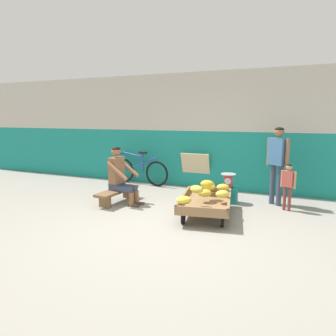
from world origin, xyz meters
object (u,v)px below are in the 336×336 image
plastic_crate (228,195)px  bicycle_near_left (140,171)px  weighing_scale (228,181)px  customer_child (288,182)px  vendor_seated (120,176)px  sign_board (196,170)px  low_bench (117,193)px  customer_adult (278,157)px  shopping_bag (221,201)px  banana_cart (206,202)px

plastic_crate → bicycle_near_left: bearing=162.2°
weighing_scale → customer_child: 1.13m
vendor_seated → bicycle_near_left: (-0.46, 1.67, -0.21)m
sign_board → vendor_seated: bearing=-117.8°
vendor_seated → sign_board: (0.99, 1.88, -0.14)m
weighing_scale → customer_child: customer_child is taller
low_bench → weighing_scale: weighing_scale is taller
bicycle_near_left → weighing_scale: bearing=-17.8°
weighing_scale → customer_child: bearing=-5.8°
vendor_seated → customer_adult: size_ratio=0.75×
plastic_crate → shopping_bag: (-0.05, -0.37, -0.03)m
banana_cart → low_bench: size_ratio=1.39×
sign_board → bicycle_near_left: bearing=-171.8°
plastic_crate → shopping_bag: size_ratio=1.50×
shopping_bag → banana_cart: bearing=-102.9°
shopping_bag → sign_board: bearing=124.8°
plastic_crate → sign_board: sign_board is taller
low_bench → customer_adult: (2.97, 1.08, 0.75)m
banana_cart → bicycle_near_left: bearing=141.9°
weighing_scale → sign_board: bearing=135.1°
bicycle_near_left → customer_adult: customer_adult is taller
plastic_crate → weighing_scale: (0.00, -0.00, 0.30)m
customer_adult → plastic_crate: bearing=-167.5°
banana_cart → bicycle_near_left: bicycle_near_left is taller
bicycle_near_left → customer_adult: bearing=-9.9°
low_bench → plastic_crate: 2.25m
weighing_scale → low_bench: bearing=-156.9°
bicycle_near_left → sign_board: size_ratio=1.92×
banana_cart → weighing_scale: weighing_scale is taller
banana_cart → bicycle_near_left: (-2.25, 1.77, 0.11)m
plastic_crate → sign_board: 1.43m
bicycle_near_left → customer_child: bearing=-14.1°
plastic_crate → bicycle_near_left: bicycle_near_left is taller
plastic_crate → customer_child: 1.19m
customer_adult → customer_child: size_ratio=1.75×
low_bench → sign_board: bearing=60.1°
customer_adult → sign_board: bearing=157.4°
banana_cart → customer_child: 1.60m
low_bench → shopping_bag: size_ratio=4.68×
low_bench → weighing_scale: bearing=23.1°
weighing_scale → sign_board: 1.40m
banana_cart → sign_board: sign_board is taller
weighing_scale → vendor_seated: bearing=-155.9°
weighing_scale → bicycle_near_left: bearing=162.2°
sign_board → customer_child: customer_child is taller
banana_cart → bicycle_near_left: 2.87m
plastic_crate → customer_adult: customer_adult is taller
low_bench → vendor_seated: (0.09, -0.01, 0.37)m
banana_cart → shopping_bag: size_ratio=6.51×
weighing_scale → banana_cart: bearing=-100.8°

